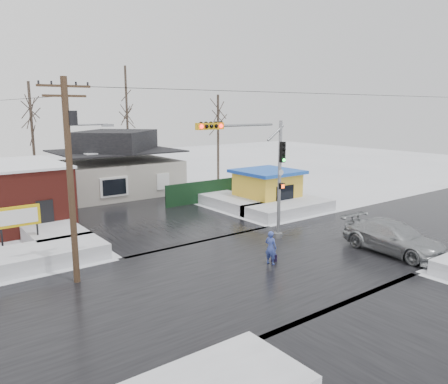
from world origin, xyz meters
TOP-DOWN VIEW (x-y plane):
  - ground at (0.00, 0.00)m, footprint 120.00×120.00m
  - road_ns at (0.00, 0.00)m, footprint 10.00×120.00m
  - road_ew at (0.00, 0.00)m, footprint 120.00×10.00m
  - snowbank_nw at (-9.00, 7.00)m, footprint 7.00×3.00m
  - snowbank_ne at (9.00, 7.00)m, footprint 7.00×3.00m
  - snowbank_nside_w at (-7.00, 12.00)m, footprint 3.00×8.00m
  - snowbank_nside_e at (7.00, 12.00)m, footprint 3.00×8.00m
  - traffic_signal at (2.43, 2.97)m, footprint 6.05×0.68m
  - utility_pole at (-7.93, 3.50)m, footprint 3.15×0.44m
  - marquee_sign at (-9.00, 9.49)m, footprint 2.20×0.21m
  - house at (2.00, 22.00)m, footprint 10.40×8.40m
  - kiosk at (9.50, 9.99)m, footprint 4.60×4.60m
  - fence at (6.50, 14.00)m, footprint 8.00×0.12m
  - tree_far_left at (-4.00, 26.00)m, footprint 3.00×3.00m
  - tree_far_mid at (6.00, 28.00)m, footprint 3.00×3.00m
  - tree_far_right at (12.00, 20.00)m, footprint 3.00×3.00m
  - pedestrian at (0.51, -0.07)m, footprint 0.59×0.72m
  - car at (7.04, -2.73)m, footprint 2.55×5.82m
  - shopping_bag at (0.89, 0.07)m, footprint 0.30×0.23m

SIDE VIEW (x-z plane):
  - ground at x=0.00m, z-range 0.00..0.00m
  - road_ns at x=0.00m, z-range 0.00..0.02m
  - road_ew at x=0.00m, z-range 0.00..0.02m
  - shopping_bag at x=0.89m, z-range 0.00..0.35m
  - snowbank_nw at x=-9.00m, z-range 0.00..0.80m
  - snowbank_ne at x=9.00m, z-range 0.00..0.80m
  - snowbank_nside_w at x=-7.00m, z-range 0.00..0.80m
  - snowbank_nside_e at x=7.00m, z-range 0.00..0.80m
  - car at x=7.04m, z-range 0.00..1.66m
  - pedestrian at x=0.51m, z-range 0.00..1.71m
  - fence at x=6.50m, z-range 0.00..1.80m
  - kiosk at x=9.50m, z-range 0.03..2.90m
  - marquee_sign at x=-9.00m, z-range 0.65..3.20m
  - house at x=2.00m, z-range -0.26..5.50m
  - traffic_signal at x=2.43m, z-range 1.04..8.04m
  - utility_pole at x=-7.93m, z-range 0.61..9.61m
  - tree_far_right at x=12.00m, z-range 2.66..11.66m
  - tree_far_left at x=-4.00m, z-range 2.95..12.95m
  - tree_far_mid at x=6.00m, z-range 3.54..15.54m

